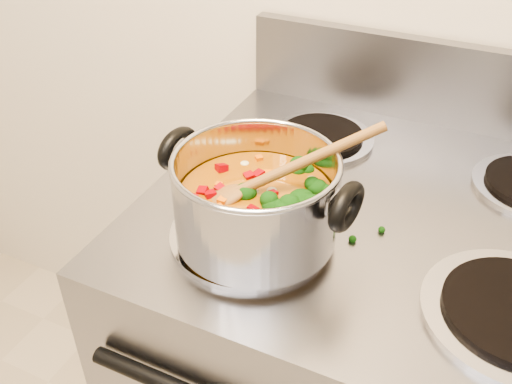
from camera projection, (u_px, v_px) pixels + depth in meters
stockpot at (256, 201)px, 0.78m from camera, size 0.29×0.23×0.14m
wooden_spoon at (265, 179)px, 0.76m from camera, size 0.22×0.18×0.11m
cooktop_crumbs at (352, 252)px, 0.80m from camera, size 0.22×0.24×0.01m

